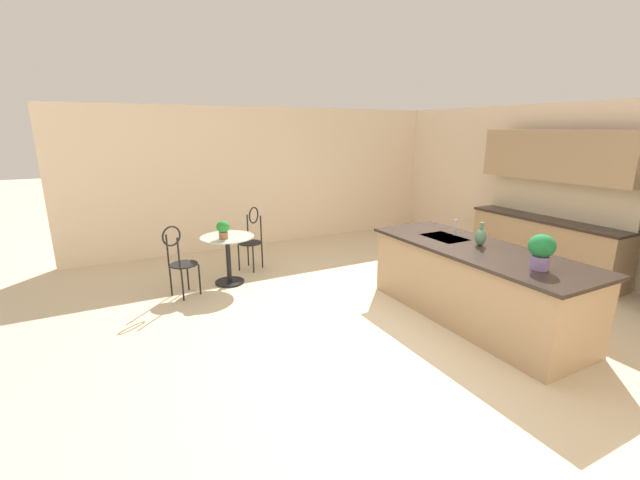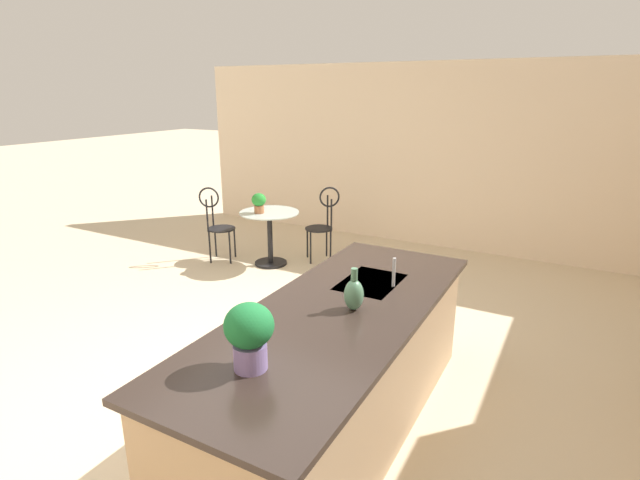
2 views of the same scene
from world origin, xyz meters
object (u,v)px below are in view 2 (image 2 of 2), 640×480
at_px(bistro_table, 270,233).
at_px(vase_on_counter, 354,294).
at_px(chair_near_window, 217,221).
at_px(potted_plant_counter_far, 249,332).
at_px(potted_plant_on_table, 259,202).
at_px(chair_by_island, 323,220).

distance_m(bistro_table, vase_on_counter, 3.57).
height_order(chair_near_window, potted_plant_counter_far, potted_plant_counter_far).
distance_m(chair_near_window, vase_on_counter, 3.96).
height_order(bistro_table, potted_plant_on_table, potted_plant_on_table).
distance_m(chair_near_window, potted_plant_counter_far, 4.45).
bearing_deg(bistro_table, vase_on_counter, 43.62).
bearing_deg(bistro_table, potted_plant_counter_far, 33.27).
bearing_deg(chair_near_window, potted_plant_on_table, 98.52).
distance_m(bistro_table, chair_by_island, 0.75).
relative_size(chair_near_window, chair_by_island, 1.00).
height_order(chair_by_island, potted_plant_on_table, chair_by_island).
height_order(bistro_table, chair_by_island, chair_by_island).
height_order(chair_near_window, vase_on_counter, vase_on_counter).
relative_size(chair_near_window, potted_plant_counter_far, 2.87).
distance_m(chair_near_window, chair_by_island, 1.47).
xyz_separation_m(chair_near_window, vase_on_counter, (2.34, 3.17, 0.46)).
bearing_deg(chair_by_island, potted_plant_counter_far, 23.50).
bearing_deg(potted_plant_on_table, chair_near_window, -81.48).
relative_size(chair_by_island, vase_on_counter, 3.62).
height_order(bistro_table, potted_plant_counter_far, potted_plant_counter_far).
distance_m(potted_plant_counter_far, vase_on_counter, 0.92).
height_order(bistro_table, chair_near_window, chair_near_window).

